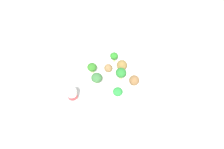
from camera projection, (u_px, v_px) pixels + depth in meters
The scene contains 14 objects.
ground_plane at pixel (112, 80), 0.95m from camera, with size 4.00×4.00×0.00m, color #B2B2AD.
plate at pixel (112, 79), 0.95m from camera, with size 0.28×0.28×0.02m, color white.
broccoli_floret_back_left at pixel (121, 73), 0.91m from camera, with size 0.05×0.05×0.06m.
broccoli_floret_back_right at pixel (97, 78), 0.90m from camera, with size 0.05×0.05×0.05m.
broccoli_floret_mid_right at pixel (114, 56), 0.98m from camera, with size 0.04×0.04×0.05m.
broccoli_floret_near_rim at pixel (92, 67), 0.94m from camera, with size 0.04×0.04×0.05m.
broccoli_floret_front_left at pixel (118, 92), 0.86m from camera, with size 0.04×0.04×0.04m.
meatball_near_rim at pixel (134, 80), 0.90m from camera, with size 0.04×0.04×0.04m, color brown.
meatball_front_right at pixel (122, 65), 0.95m from camera, with size 0.05×0.05×0.05m, color brown.
meatball_back_left at pixel (107, 68), 0.95m from camera, with size 0.04×0.04×0.04m, color brown.
napkin at pixel (165, 67), 1.00m from camera, with size 0.17×0.12×0.01m, color white.
fork at pixel (165, 69), 0.98m from camera, with size 0.12×0.03×0.01m.
knife at pixel (162, 64), 1.00m from camera, with size 0.15×0.03×0.01m.
yogurt_bottle at pixel (72, 95), 0.86m from camera, with size 0.04×0.04×0.07m.
Camera 1 is at (0.24, 0.55, 0.74)m, focal length 34.80 mm.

